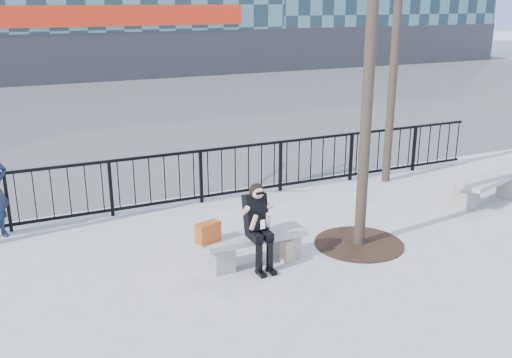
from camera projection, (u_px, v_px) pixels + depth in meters
name	position (u px, v px, depth m)	size (l,w,h in m)	color
ground	(254.00, 263.00, 8.95)	(120.00, 120.00, 0.00)	#9A9A95
street_surface	(91.00, 107.00, 21.92)	(60.00, 23.00, 0.01)	#474747
railing	(192.00, 178.00, 11.38)	(14.00, 0.06, 1.10)	black
tree_grate	(359.00, 244.00, 9.63)	(1.50, 1.50, 0.02)	black
bench_main	(254.00, 245.00, 8.86)	(1.65, 0.46, 0.49)	slate
bench_second	(489.00, 187.00, 11.55)	(1.80, 0.50, 0.53)	slate
seated_woman	(259.00, 227.00, 8.61)	(0.50, 0.64, 1.34)	black
handbag	(208.00, 232.00, 8.47)	(0.37, 0.17, 0.30)	#B04915
shopping_bag	(291.00, 249.00, 9.01)	(0.38, 0.14, 0.36)	beige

